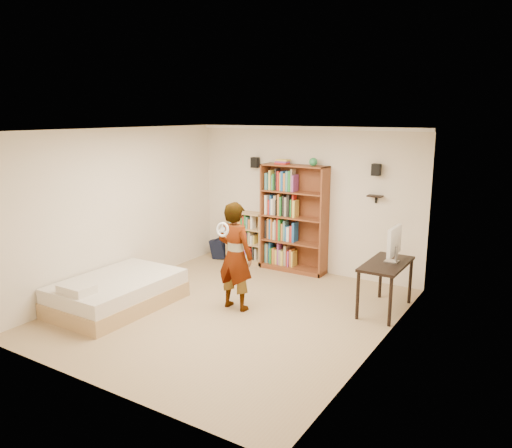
{
  "coord_description": "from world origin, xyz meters",
  "views": [
    {
      "loc": [
        4.05,
        -5.78,
        2.93
      ],
      "look_at": [
        0.09,
        0.6,
        1.26
      ],
      "focal_mm": 35.0,
      "sensor_mm": 36.0,
      "label": 1
    }
  ],
  "objects_px": {
    "low_bookshelf": "(246,237)",
    "daybed": "(117,289)",
    "tall_bookshelf": "(294,219)",
    "person": "(235,256)",
    "computer_desk": "(385,287)"
  },
  "relations": [
    {
      "from": "daybed",
      "to": "person",
      "type": "distance_m",
      "value": 1.9
    },
    {
      "from": "tall_bookshelf",
      "to": "person",
      "type": "relative_size",
      "value": 1.21
    },
    {
      "from": "low_bookshelf",
      "to": "daybed",
      "type": "xyz_separation_m",
      "value": [
        -0.37,
        -3.09,
        -0.22
      ]
    },
    {
      "from": "tall_bookshelf",
      "to": "computer_desk",
      "type": "height_order",
      "value": "tall_bookshelf"
    },
    {
      "from": "computer_desk",
      "to": "person",
      "type": "bearing_deg",
      "value": -150.83
    },
    {
      "from": "low_bookshelf",
      "to": "daybed",
      "type": "distance_m",
      "value": 3.12
    },
    {
      "from": "low_bookshelf",
      "to": "person",
      "type": "xyz_separation_m",
      "value": [
        1.21,
        -2.17,
        0.32
      ]
    },
    {
      "from": "low_bookshelf",
      "to": "computer_desk",
      "type": "height_order",
      "value": "low_bookshelf"
    },
    {
      "from": "low_bookshelf",
      "to": "daybed",
      "type": "bearing_deg",
      "value": -96.88
    },
    {
      "from": "daybed",
      "to": "person",
      "type": "xyz_separation_m",
      "value": [
        1.58,
        0.91,
        0.54
      ]
    },
    {
      "from": "tall_bookshelf",
      "to": "person",
      "type": "height_order",
      "value": "tall_bookshelf"
    },
    {
      "from": "low_bookshelf",
      "to": "person",
      "type": "height_order",
      "value": "person"
    },
    {
      "from": "computer_desk",
      "to": "daybed",
      "type": "relative_size",
      "value": 0.57
    },
    {
      "from": "computer_desk",
      "to": "daybed",
      "type": "distance_m",
      "value": 4.08
    },
    {
      "from": "computer_desk",
      "to": "person",
      "type": "distance_m",
      "value": 2.3
    }
  ]
}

